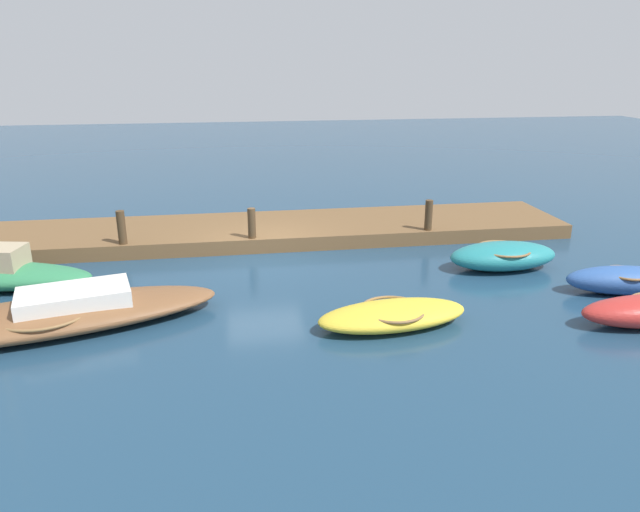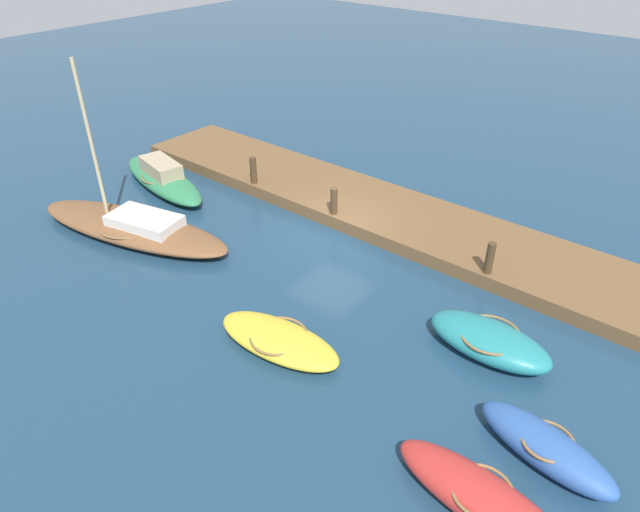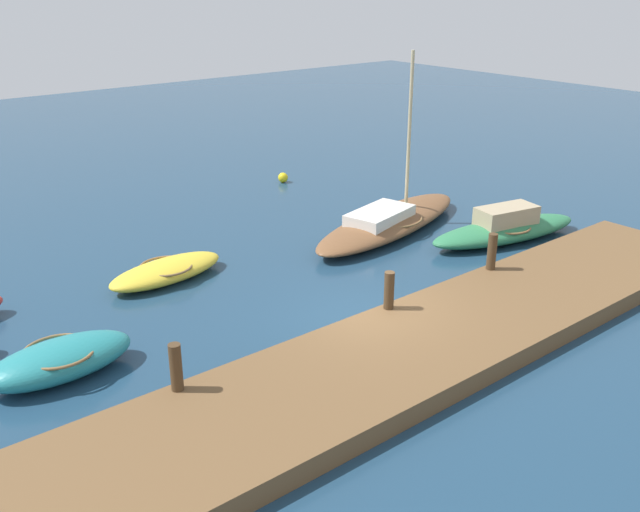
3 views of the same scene
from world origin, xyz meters
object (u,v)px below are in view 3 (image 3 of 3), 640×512
motorboat_green (505,228)px  mooring_post_west (176,367)px  rowboat_teal (60,360)px  sailboat_brown (389,221)px  marker_buoy (283,178)px  rowboat_yellow (166,271)px  mooring_post_mid_east (492,252)px  mooring_post_mid_west (389,290)px

motorboat_green → mooring_post_west: size_ratio=5.82×
motorboat_green → rowboat_teal: bearing=-171.6°
sailboat_brown → marker_buoy: 7.38m
rowboat_yellow → rowboat_teal: 5.50m
marker_buoy → rowboat_yellow: bearing=-144.6°
rowboat_yellow → mooring_post_mid_east: (7.08, -6.16, 0.73)m
rowboat_yellow → mooring_post_west: mooring_post_west is taller
rowboat_yellow → rowboat_teal: (-4.36, -3.35, 0.13)m
sailboat_brown → mooring_post_mid_east: (-0.91, -5.09, 0.63)m
sailboat_brown → mooring_post_west: 12.09m
mooring_post_mid_east → marker_buoy: bearing=82.0°
rowboat_yellow → mooring_post_west: (-2.96, -6.16, 0.71)m
rowboat_teal → sailboat_brown: size_ratio=0.40×
rowboat_yellow → motorboat_green: bearing=-28.1°
rowboat_yellow → sailboat_brown: size_ratio=0.46×
rowboat_yellow → marker_buoy: size_ratio=8.91×
rowboat_teal → motorboat_green: bearing=-3.9°
motorboat_green → marker_buoy: bearing=110.1°
mooring_post_west → mooring_post_mid_west: size_ratio=1.05×
motorboat_green → mooring_post_mid_west: 7.66m
rowboat_teal → mooring_post_mid_east: size_ratio=3.09×
sailboat_brown → mooring_post_west: bearing=-168.6°
rowboat_yellow → mooring_post_west: bearing=-121.8°
mooring_post_mid_east → rowboat_teal: bearing=166.2°
rowboat_teal → rowboat_yellow: bearing=36.9°
mooring_post_west → mooring_post_mid_west: 5.97m
motorboat_green → sailboat_brown: sailboat_brown is taller
rowboat_teal → sailboat_brown: sailboat_brown is taller
rowboat_teal → mooring_post_west: mooring_post_west is taller
mooring_post_mid_west → mooring_post_mid_east: size_ratio=0.93×
rowboat_yellow → marker_buoy: rowboat_yellow is taller
mooring_post_west → mooring_post_mid_east: (10.04, 0.00, 0.02)m
sailboat_brown → rowboat_teal: bearing=176.9°
mooring_post_west → mooring_post_mid_west: mooring_post_west is taller
mooring_post_mid_east → marker_buoy: mooring_post_mid_east is taller
motorboat_green → mooring_post_west: 13.51m
rowboat_teal → sailboat_brown: bearing=9.8°
mooring_post_west → rowboat_yellow: bearing=64.4°
rowboat_teal → sailboat_brown: 12.56m
mooring_post_mid_west → mooring_post_mid_east: mooring_post_mid_east is taller
sailboat_brown → mooring_post_mid_west: bearing=-147.9°
sailboat_brown → marker_buoy: bearing=70.0°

